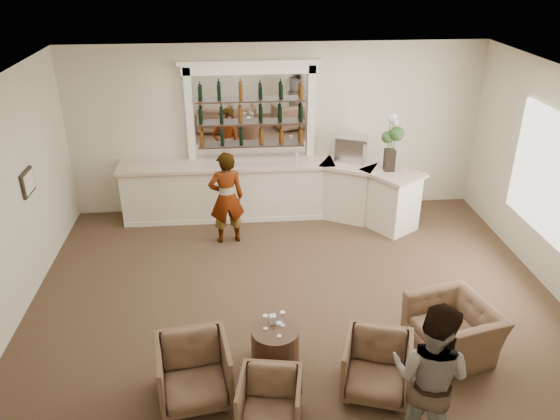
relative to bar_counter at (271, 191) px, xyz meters
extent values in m
plane|color=#4E3427|center=(0.16, -3.00, -0.57)|extent=(8.00, 8.00, 0.00)
cube|color=beige|center=(0.16, 0.50, 1.08)|extent=(8.00, 0.04, 3.30)
cube|color=white|center=(0.16, -3.00, 2.73)|extent=(8.00, 7.00, 0.04)
cube|color=white|center=(4.13, -2.50, 1.13)|extent=(0.05, 2.40, 1.90)
cube|color=black|center=(-3.81, -1.80, 1.08)|extent=(0.04, 0.46, 0.38)
cube|color=beige|center=(-3.78, -1.80, 1.08)|extent=(0.01, 0.38, 0.30)
cube|color=white|center=(-0.84, 0.15, -0.03)|extent=(4.00, 0.70, 1.08)
cube|color=beige|center=(-0.84, 0.13, 0.54)|extent=(4.10, 0.82, 0.06)
cube|color=white|center=(1.51, -0.08, -0.03)|extent=(1.12, 1.04, 1.08)
cube|color=beige|center=(1.51, -0.10, 0.54)|extent=(1.27, 1.19, 0.06)
cube|color=white|center=(2.21, -0.60, -0.03)|extent=(1.08, 1.14, 1.08)
cube|color=beige|center=(2.21, -0.62, 0.54)|extent=(1.24, 1.29, 0.06)
cube|color=silver|center=(-0.84, -0.18, -0.52)|extent=(4.00, 0.06, 0.10)
cube|color=white|center=(-0.34, 0.48, 1.38)|extent=(2.15, 0.02, 1.65)
cube|color=silver|center=(-1.49, 0.42, 0.88)|extent=(0.14, 0.16, 2.90)
cube|color=silver|center=(0.81, 0.42, 0.88)|extent=(0.14, 0.16, 2.90)
cube|color=silver|center=(-0.34, 0.42, 2.27)|extent=(2.52, 0.16, 0.18)
cube|color=silver|center=(-0.34, 0.42, 2.39)|extent=(2.64, 0.20, 0.08)
cube|color=#2F2017|center=(-0.34, 0.37, 0.81)|extent=(2.05, 0.20, 0.03)
cube|color=#2F2017|center=(-0.34, 0.37, 1.25)|extent=(2.05, 0.20, 0.03)
cube|color=#2F2017|center=(-0.34, 0.37, 1.69)|extent=(2.05, 0.20, 0.03)
cylinder|color=#4A3220|center=(-0.24, -4.17, -0.32)|extent=(0.62, 0.62, 0.50)
imported|color=gray|center=(-0.85, -0.89, 0.28)|extent=(0.68, 0.51, 1.71)
imported|color=gray|center=(1.24, -5.56, 0.31)|extent=(1.09, 1.06, 1.77)
imported|color=brown|center=(-1.24, -4.72, -0.19)|extent=(0.95, 0.97, 0.78)
imported|color=brown|center=(-0.38, -5.20, -0.25)|extent=(0.80, 0.82, 0.64)
imported|color=brown|center=(0.92, -4.79, -0.21)|extent=(1.00, 1.01, 0.73)
imported|color=brown|center=(2.10, -4.16, -0.22)|extent=(1.19, 1.28, 0.70)
cube|color=#B9B9BE|center=(1.56, 0.07, 0.80)|extent=(0.68, 0.64, 0.48)
cube|color=black|center=(2.14, -0.53, 0.77)|extent=(0.18, 0.18, 0.40)
cube|color=silver|center=(-0.26, -4.03, -0.01)|extent=(0.08, 0.08, 0.12)
camera|label=1|loc=(-0.66, -9.69, 4.30)|focal=35.00mm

